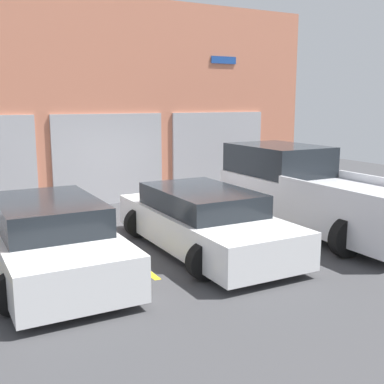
# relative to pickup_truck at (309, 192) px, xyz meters

# --- Properties ---
(ground_plane) EXTENTS (28.00, 28.00, 0.00)m
(ground_plane) POSITION_rel_pickup_truck_xyz_m (-3.01, 1.85, -0.86)
(ground_plane) COLOR #3D3D3F
(shophouse_building) EXTENTS (13.21, 0.68, 5.83)m
(shophouse_building) POSITION_rel_pickup_truck_xyz_m (-3.02, 5.14, 1.99)
(shophouse_building) COLOR #D17A5B
(shophouse_building) RESTS_ON ground
(pickup_truck) EXTENTS (2.43, 5.46, 1.87)m
(pickup_truck) POSITION_rel_pickup_truck_xyz_m (0.00, 0.00, 0.00)
(pickup_truck) COLOR silver
(pickup_truck) RESTS_ON ground
(sedan_white) EXTENTS (2.22, 4.37, 1.31)m
(sedan_white) POSITION_rel_pickup_truck_xyz_m (-6.02, -0.31, -0.25)
(sedan_white) COLOR white
(sedan_white) RESTS_ON ground
(sedan_side) EXTENTS (2.25, 4.68, 1.23)m
(sedan_side) POSITION_rel_pickup_truck_xyz_m (-3.01, -0.31, -0.27)
(sedan_side) COLOR white
(sedan_side) RESTS_ON ground
(parking_stripe_left) EXTENTS (0.12, 2.20, 0.01)m
(parking_stripe_left) POSITION_rel_pickup_truck_xyz_m (-4.52, -0.34, -0.86)
(parking_stripe_left) COLOR gold
(parking_stripe_left) RESTS_ON ground
(parking_stripe_centre) EXTENTS (0.12, 2.20, 0.01)m
(parking_stripe_centre) POSITION_rel_pickup_truck_xyz_m (-1.51, -0.34, -0.86)
(parking_stripe_centre) COLOR gold
(parking_stripe_centre) RESTS_ON ground
(parking_stripe_right) EXTENTS (0.12, 2.20, 0.01)m
(parking_stripe_right) POSITION_rel_pickup_truck_xyz_m (1.51, -0.34, -0.86)
(parking_stripe_right) COLOR gold
(parking_stripe_right) RESTS_ON ground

